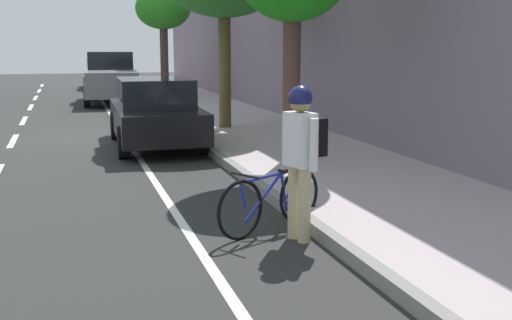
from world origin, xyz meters
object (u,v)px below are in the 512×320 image
(parked_sedan_white_mid, at_px, (104,74))
(bicycle_at_curb, at_px, (271,200))
(street_tree_corner, at_px, (163,10))
(parked_pickup_grey_second, at_px, (111,79))
(parked_sedan_black_nearest, at_px, (155,113))
(cyclist_with_backpack, at_px, (302,146))
(fire_hydrant, at_px, (155,88))

(parked_sedan_white_mid, xyz_separation_m, bicycle_at_curb, (0.48, -26.47, -0.37))
(street_tree_corner, bearing_deg, parked_pickup_grey_second, -161.88)
(parked_pickup_grey_second, height_order, street_tree_corner, street_tree_corner)
(parked_sedan_black_nearest, bearing_deg, cyclist_with_backpack, -84.64)
(parked_pickup_grey_second, distance_m, parked_sedan_white_mid, 8.27)
(fire_hydrant, bearing_deg, cyclist_with_backpack, -92.18)
(parked_pickup_grey_second, bearing_deg, cyclist_with_backpack, -87.27)
(parked_pickup_grey_second, xyz_separation_m, cyclist_with_backpack, (0.89, -18.65, 0.22))
(parked_pickup_grey_second, height_order, bicycle_at_curb, parked_pickup_grey_second)
(bicycle_at_curb, relative_size, fire_hydrant, 1.88)
(bicycle_at_curb, height_order, fire_hydrant, fire_hydrant)
(parked_pickup_grey_second, bearing_deg, parked_sedan_white_mid, 88.69)
(bicycle_at_curb, xyz_separation_m, fire_hydrant, (0.90, 17.24, 0.20))
(parked_sedan_black_nearest, distance_m, parked_pickup_grey_second, 11.23)
(parked_sedan_black_nearest, xyz_separation_m, cyclist_with_backpack, (0.70, -7.42, 0.37))
(parked_sedan_black_nearest, xyz_separation_m, street_tree_corner, (2.00, 11.94, 2.83))
(parked_sedan_white_mid, bearing_deg, parked_pickup_grey_second, -91.31)
(parked_sedan_black_nearest, distance_m, street_tree_corner, 12.44)
(bicycle_at_curb, bearing_deg, parked_sedan_black_nearest, 93.89)
(parked_pickup_grey_second, bearing_deg, street_tree_corner, 18.12)
(parked_sedan_white_mid, relative_size, street_tree_corner, 1.03)
(parked_sedan_white_mid, relative_size, cyclist_with_backpack, 2.44)
(street_tree_corner, xyz_separation_m, fire_hydrant, (-0.63, -1.68, -3.00))
(bicycle_at_curb, distance_m, cyclist_with_backpack, 0.89)
(parked_pickup_grey_second, xyz_separation_m, parked_sedan_white_mid, (0.19, 8.26, -0.15))
(parked_sedan_black_nearest, distance_m, bicycle_at_curb, 7.00)
(parked_sedan_black_nearest, height_order, street_tree_corner, street_tree_corner)
(parked_sedan_black_nearest, height_order, parked_sedan_white_mid, same)
(fire_hydrant, bearing_deg, parked_pickup_grey_second, 148.33)
(parked_sedan_black_nearest, relative_size, fire_hydrant, 5.27)
(parked_sedan_white_mid, distance_m, cyclist_with_backpack, 26.92)
(parked_sedan_white_mid, xyz_separation_m, fire_hydrant, (1.37, -9.23, -0.17))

